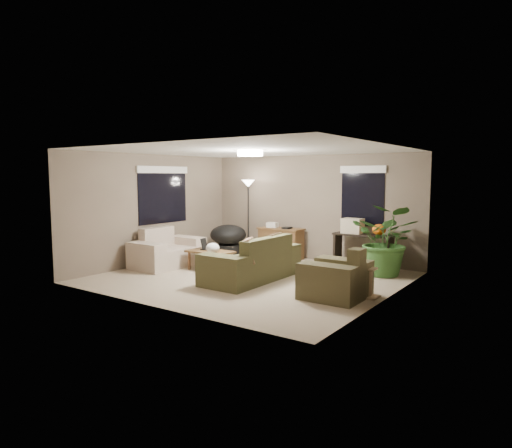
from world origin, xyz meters
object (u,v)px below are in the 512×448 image
Objects in this scene: loveseat at (167,253)px; armchair at (336,280)px; coffee_table at (210,254)px; floor_lamp at (248,192)px; papasan_chair at (228,238)px; console_table at (363,248)px; main_sofa at (254,265)px; houseplant at (387,248)px; desk at (281,243)px; cat_scratching_post at (369,285)px.

loveseat and armchair have the same top height.
armchair is 3.19m from coffee_table.
loveseat is 1.60× the size of armchair.
armchair is at bearing -8.76° from coffee_table.
floor_lamp is (0.72, 2.10, 1.30)m from loveseat.
armchair is 4.41m from papasan_chair.
armchair is 2.64m from console_table.
console_table is at bearing 39.07° from coffee_table.
main_sofa is at bearing -40.87° from papasan_chair.
papasan_chair is at bearing -138.70° from floor_lamp.
loveseat is at bearing -147.83° from console_table.
houseplant is at bearing -33.38° from console_table.
main_sofa and loveseat have the same top height.
cat_scratching_post is (3.09, -2.22, -0.16)m from desk.
coffee_table is 3.60m from cat_scratching_post.
main_sofa reaches higher than console_table.
main_sofa is 2.95m from floor_lamp.
console_table is 0.84m from houseplant.
console_table is 3.36m from papasan_chair.
main_sofa reaches higher than desk.
houseplant is at bearing 22.97° from loveseat.
desk is at bearing 76.36° from coffee_table.
console_table is (1.30, 2.28, 0.14)m from main_sofa.
console_table is 2.48m from cat_scratching_post.
loveseat is 4.74m from houseplant.
console_table is at bearing 32.17° from loveseat.
cat_scratching_post is at bearing 36.28° from armchair.
floor_lamp reaches higher than console_table.
papasan_chair is at bearing 158.32° from cat_scratching_post.
cat_scratching_post is at bearing -65.76° from console_table.
houseplant reaches higher than console_table.
desk is 0.85× the size of console_table.
houseplant is (4.36, 1.85, 0.27)m from loveseat.
loveseat is 4.68m from cat_scratching_post.
armchair is at bearing -143.72° from cat_scratching_post.
papasan_chair is at bearing -178.93° from houseplant.
coffee_table is 0.84× the size of papasan_chair.
cat_scratching_post is (2.32, 0.02, -0.08)m from main_sofa.
floor_lamp is at bearing 152.55° from cat_scratching_post.
loveseat is (-2.36, -0.03, 0.00)m from main_sofa.
houseplant is (3.64, -0.26, -1.03)m from floor_lamp.
main_sofa is at bearing -119.78° from console_table.
armchair reaches higher than console_table.
loveseat reaches higher than console_table.
main_sofa is 2.32m from cat_scratching_post.
armchair is 0.69× the size of houseplant.
papasan_chair is at bearing 139.13° from main_sofa.
coffee_table is at bearing 171.24° from armchair.
main_sofa is at bearing -8.37° from coffee_table.
main_sofa is 2.37m from desk.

